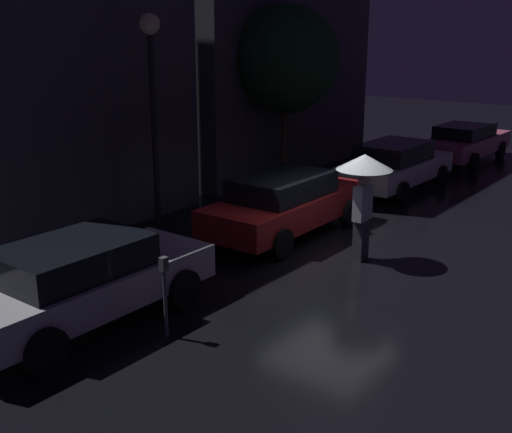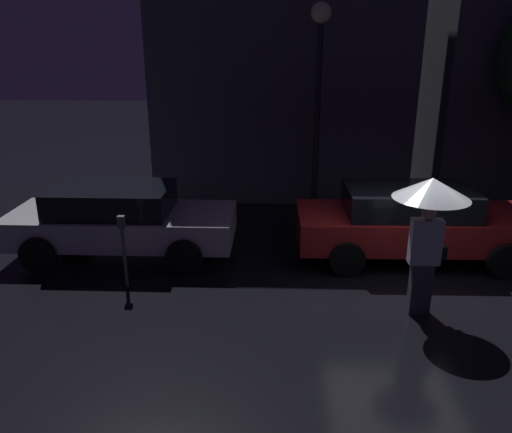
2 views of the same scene
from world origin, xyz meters
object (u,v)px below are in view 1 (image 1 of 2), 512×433
parked_car_silver (82,280)px  street_lamp_near (152,80)px  parked_car_pink (465,141)px  pedestrian_with_umbrella (364,177)px  parked_car_white (395,165)px  parked_car_red (286,203)px  parking_meter (165,288)px

parked_car_silver → street_lamp_near: bearing=31.4°
parked_car_pink → pedestrian_with_umbrella: 11.75m
parked_car_white → street_lamp_near: size_ratio=0.90×
parked_car_red → pedestrian_with_umbrella: size_ratio=2.09×
pedestrian_with_umbrella → street_lamp_near: bearing=-73.3°
parked_car_silver → street_lamp_near: street_lamp_near is taller
parking_meter → parked_car_silver: bearing=108.9°
parked_car_red → parking_meter: parked_car_red is taller
parked_car_red → parking_meter: size_ratio=3.52×
parked_car_pink → street_lamp_near: bearing=170.3°
pedestrian_with_umbrella → parked_car_white: bearing=-160.2°
parked_car_pink → street_lamp_near: 13.46m
parked_car_silver → parked_car_red: 5.88m
parked_car_silver → parked_car_white: bearing=0.5°
parked_car_pink → street_lamp_near: street_lamp_near is taller
parked_car_pink → parking_meter: size_ratio=3.54×
parked_car_red → pedestrian_with_umbrella: (-0.43, -2.22, 1.01)m
parked_car_silver → parked_car_white: parked_car_silver is taller
parked_car_pink → parked_car_white: bearing=-179.9°
parked_car_red → pedestrian_with_umbrella: pedestrian_with_umbrella is taller
pedestrian_with_umbrella → street_lamp_near: 5.12m
parked_car_silver → parked_car_white: size_ratio=1.00×
parked_car_white → parking_meter: bearing=-171.7°
parked_car_silver → parked_car_red: (5.88, 0.09, 0.00)m
parked_car_red → parked_car_white: (5.64, -0.05, -0.03)m
parked_car_silver → parking_meter: 1.49m
parked_car_red → pedestrian_with_umbrella: 2.48m
parked_car_silver → street_lamp_near: 5.53m
parked_car_silver → parked_car_white: (11.52, 0.04, -0.03)m
parked_car_red → parked_car_white: bearing=-1.3°
parked_car_silver → pedestrian_with_umbrella: 5.94m
pedestrian_with_umbrella → parking_meter: bearing=-8.2°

